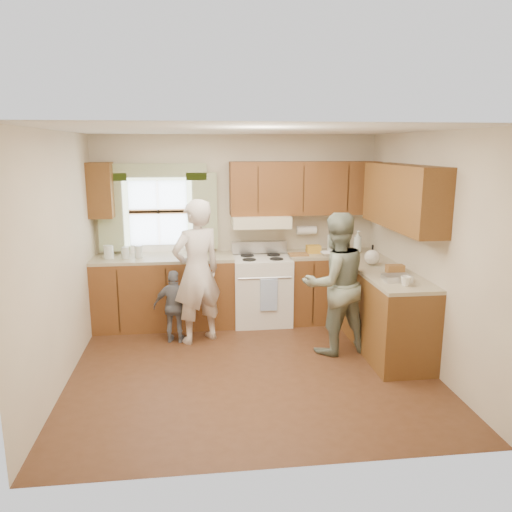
{
  "coord_description": "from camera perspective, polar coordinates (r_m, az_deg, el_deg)",
  "views": [
    {
      "loc": [
        -0.55,
        -4.99,
        2.34
      ],
      "look_at": [
        0.1,
        0.4,
        1.15
      ],
      "focal_mm": 35.0,
      "sensor_mm": 36.0,
      "label": 1
    }
  ],
  "objects": [
    {
      "name": "kitchen_fixtures",
      "position": [
        6.36,
        3.86,
        -1.33
      ],
      "size": [
        3.8,
        2.25,
        2.15
      ],
      "color": "#48230F",
      "rests_on": "ground"
    },
    {
      "name": "woman_right",
      "position": [
        5.76,
        9.01,
        -3.14
      ],
      "size": [
        0.92,
        0.79,
        1.63
      ],
      "primitive_type": "imported",
      "rotation": [
        0.0,
        0.0,
        3.38
      ],
      "color": "#1F3824",
      "rests_on": "ground"
    },
    {
      "name": "child",
      "position": [
        6.14,
        -9.25,
        -5.73
      ],
      "size": [
        0.56,
        0.31,
        0.9
      ],
      "primitive_type": "imported",
      "rotation": [
        0.0,
        0.0,
        2.96
      ],
      "color": "slate",
      "rests_on": "ground"
    },
    {
      "name": "woman_left",
      "position": [
        6.02,
        -6.77,
        -1.81
      ],
      "size": [
        0.76,
        0.67,
        1.75
      ],
      "primitive_type": "imported",
      "rotation": [
        0.0,
        0.0,
        3.63
      ],
      "color": "beige",
      "rests_on": "ground"
    },
    {
      "name": "stove",
      "position": [
        6.75,
        0.63,
        -3.76
      ],
      "size": [
        0.76,
        0.67,
        1.07
      ],
      "color": "silver",
      "rests_on": "ground"
    },
    {
      "name": "room",
      "position": [
        5.14,
        -0.57,
        0.11
      ],
      "size": [
        3.8,
        3.8,
        3.8
      ],
      "color": "#472816",
      "rests_on": "ground"
    }
  ]
}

